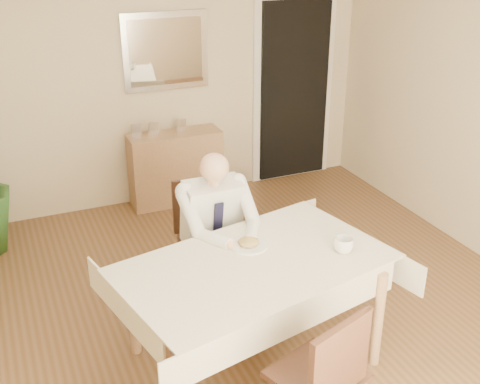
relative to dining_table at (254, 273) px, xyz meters
name	(u,v)px	position (x,y,z in m)	size (l,w,h in m)	color
room	(261,163)	(0.17, 0.27, 0.63)	(5.00, 5.02, 2.60)	brown
doorway	(294,92)	(1.72, 2.73, 0.33)	(0.96, 0.07, 2.10)	white
mirror	(166,51)	(0.29, 2.74, 0.88)	(0.86, 0.04, 0.76)	silver
dining_table	(254,273)	(0.00, 0.00, 0.00)	(1.93, 1.37, 0.75)	#AA7E50
chair_far	(207,232)	(0.00, 0.89, -0.14)	(0.49, 0.49, 0.94)	#3E2214
chair_near	(326,375)	(0.03, -0.85, -0.14)	(0.56, 0.57, 0.93)	#3E2214
seated_man	(220,230)	(0.00, 0.59, 0.02)	(0.48, 0.72, 1.24)	white
plate	(249,245)	(0.05, 0.20, 0.09)	(0.26, 0.26, 0.02)	white
food	(249,242)	(0.05, 0.20, 0.11)	(0.14, 0.14, 0.06)	olive
knife	(258,246)	(0.09, 0.14, 0.11)	(0.01, 0.01, 0.13)	silver
fork	(247,248)	(0.01, 0.14, 0.11)	(0.01, 0.01, 0.13)	silver
coffee_mug	(344,245)	(0.58, -0.12, 0.14)	(0.13, 0.13, 0.10)	white
sideboard	(176,168)	(0.29, 2.59, -0.29)	(0.95, 0.32, 0.76)	#AA7E50
photo_frame_left	(136,131)	(-0.10, 2.60, 0.16)	(0.10, 0.02, 0.14)	silver
photo_frame_center	(154,129)	(0.08, 2.59, 0.16)	(0.10, 0.02, 0.14)	silver
photo_frame_right	(181,125)	(0.37, 2.60, 0.16)	(0.10, 0.02, 0.14)	silver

